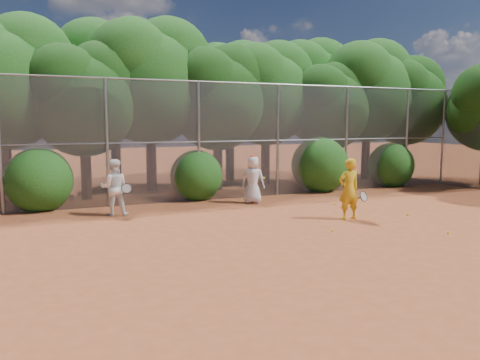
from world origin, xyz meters
name	(u,v)px	position (x,y,z in m)	size (l,w,h in m)	color
ground	(322,237)	(0.00, 0.00, 0.00)	(80.00, 80.00, 0.00)	#964322
fence_back	(223,140)	(-0.12, 6.00, 2.05)	(20.05, 0.09, 4.03)	gray
tree_1	(3,76)	(-6.94, 8.54, 4.16)	(4.64, 4.03, 6.35)	black
tree_2	(84,95)	(-4.45, 7.83, 3.58)	(3.99, 3.47, 5.47)	black
tree_3	(151,76)	(-1.94, 8.84, 4.40)	(4.89, 4.26, 6.70)	black
tree_4	(218,94)	(0.55, 8.24, 3.76)	(4.19, 3.64, 5.73)	black
tree_5	(267,89)	(3.06, 9.04, 4.05)	(4.51, 3.92, 6.17)	black
tree_6	(329,103)	(5.55, 8.03, 3.47)	(3.86, 3.36, 5.29)	black
tree_7	(368,86)	(8.06, 8.64, 4.28)	(4.77, 4.14, 6.53)	black
tree_8	(406,97)	(10.05, 8.34, 3.82)	(4.25, 3.70, 5.82)	black
tree_10	(115,74)	(-2.93, 11.05, 4.63)	(5.15, 4.48, 7.06)	black
tree_11	(231,88)	(2.06, 10.64, 4.16)	(4.64, 4.03, 6.35)	black
tree_12	(310,84)	(6.56, 11.24, 4.51)	(5.02, 4.37, 6.88)	black
bush_0	(39,177)	(-6.00, 6.30, 1.00)	(2.00, 2.00, 2.00)	#184C13
bush_1	(196,173)	(-1.00, 6.30, 0.90)	(1.80, 1.80, 1.80)	#184C13
bush_2	(320,163)	(4.00, 6.30, 1.10)	(2.20, 2.20, 2.20)	#184C13
bush_3	(391,163)	(7.50, 6.30, 0.95)	(1.90, 1.90, 1.90)	#184C13
player_yellow	(349,189)	(1.75, 1.37, 0.84)	(0.83, 0.52, 1.69)	gold
player_teen	(253,179)	(0.45, 4.77, 0.79)	(0.91, 0.86, 1.59)	white
player_white	(114,187)	(-4.04, 4.52, 0.81)	(0.90, 0.75, 1.61)	white
ball_0	(408,214)	(3.63, 1.14, 0.03)	(0.07, 0.07, 0.07)	yellow
ball_1	(343,218)	(1.66, 1.50, 0.03)	(0.07, 0.07, 0.07)	yellow
ball_2	(448,233)	(2.92, -0.97, 0.03)	(0.07, 0.07, 0.07)	yellow
ball_4	(333,230)	(0.53, 0.34, 0.03)	(0.07, 0.07, 0.07)	yellow
ball_5	(335,204)	(2.75, 3.44, 0.03)	(0.07, 0.07, 0.07)	yellow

